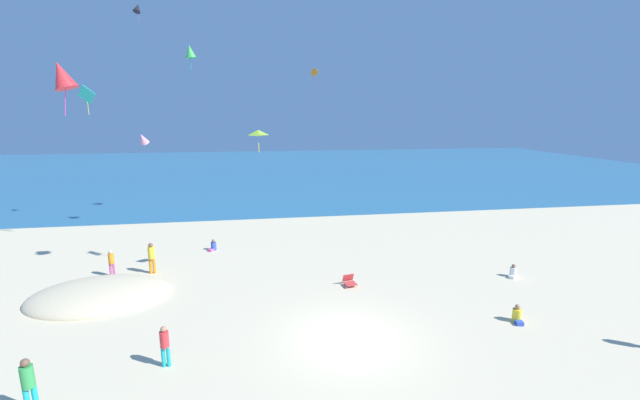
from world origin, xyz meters
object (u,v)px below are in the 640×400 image
Objects in this scene: person_0 at (165,343)px; kite_black at (137,8)px; beach_chair_mid_beach at (349,281)px; kite_orange at (314,73)px; person_4 at (111,261)px; person_7 at (151,256)px; kite_green at (190,51)px; kite_lime at (258,133)px; kite_teal at (87,95)px; person_5 at (213,246)px; person_6 at (513,272)px; kite_pink at (143,139)px; person_2 at (28,382)px; kite_red at (62,75)px; person_1 at (517,316)px.

person_0 is 22.21m from kite_black.
kite_orange reaches higher than beach_chair_mid_beach.
person_7 reaches higher than person_4.
kite_lime is (4.00, -8.37, -4.66)m from kite_green.
kite_lime is 12.04m from kite_teal.
person_0 reaches higher than person_5.
person_0 is at bearing -26.68° from person_6.
kite_pink is 10.05m from kite_teal.
person_0 is 0.85× the size of person_2.
kite_teal is at bearing -65.28° from person_5.
person_5 is at bearing -124.24° from kite_orange.
person_5 is 11.38m from kite_teal.
kite_lime is (3.25, 6.46, 6.45)m from person_0.
beach_chair_mid_beach is at bearing -45.06° from kite_black.
person_7 is at bearing -50.75° from kite_teal.
person_7 is at bearing -75.64° from kite_pink.
person_7 is (-2.74, -3.22, 0.69)m from person_5.
kite_orange is (8.26, 23.20, 10.78)m from person_0.
kite_red is at bearing 149.13° from person_2.
person_2 is 1.53× the size of kite_black.
person_0 is 9.69m from kite_lime.
person_2 is 1.24× the size of kite_pink.
person_2 is at bearing -67.13° from beach_chair_mid_beach.
person_4 is at bearing 95.05° from person_7.
person_0 is 1.03× the size of person_4.
kite_lime reaches higher than kite_pink.
person_1 is 0.44× the size of kite_orange.
kite_green is (-13.92, 14.00, 11.67)m from person_1.
kite_red reaches higher than person_0.
kite_orange is (12.59, 14.94, 10.81)m from person_4.
person_4 is 1.26× the size of kite_black.
person_6 is (20.14, -3.28, -0.55)m from person_4.
kite_black reaches higher than person_7.
person_5 is at bearing -14.48° from kite_teal.
person_1 is at bearing 59.30° from person_2.
kite_orange reaches higher than kite_teal.
kite_lime is at bearing -50.90° from person_6.
beach_chair_mid_beach is 0.43× the size of kite_teal.
person_6 is (15.47, -6.58, -0.01)m from person_5.
kite_lime reaches higher than person_5.
person_2 is at bearing -81.57° from kite_red.
kite_green is at bearing -150.03° from beach_chair_mid_beach.
kite_black is 14.73m from kite_lime.
person_4 is 0.83× the size of kite_orange.
person_7 reaches higher than person_0.
kite_green is at bearing -137.12° from kite_orange.
person_6 is at bearing 158.57° from person_1.
kite_red is (-17.36, 4.28, 9.31)m from person_1.
kite_teal is at bearing -146.15° from kite_orange.
person_4 is 1.94m from person_7.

